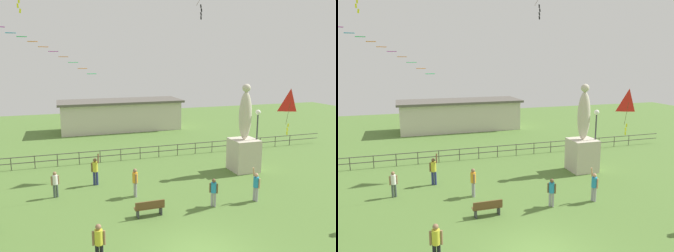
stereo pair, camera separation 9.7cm
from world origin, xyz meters
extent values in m
cube|color=beige|center=(7.12, 8.96, 1.13)|extent=(1.79, 1.79, 2.26)
ellipsoid|color=beige|center=(7.12, 8.96, 3.93)|extent=(0.90, 0.76, 3.34)
sphere|color=beige|center=(7.12, 8.96, 5.85)|extent=(0.56, 0.56, 0.56)
cylinder|color=#38383D|center=(7.93, 8.66, 2.02)|extent=(0.10, 0.10, 4.03)
sphere|color=white|center=(7.93, 8.66, 4.18)|extent=(0.36, 0.36, 0.36)
cube|color=brown|center=(-1.09, 4.08, 0.45)|extent=(1.50, 0.41, 0.06)
cube|color=brown|center=(-1.08, 3.90, 0.67)|extent=(1.50, 0.07, 0.36)
cube|color=#333338|center=(-1.69, 4.08, 0.23)|extent=(0.08, 0.36, 0.45)
cube|color=#333338|center=(-0.49, 4.08, 0.23)|extent=(0.08, 0.36, 0.45)
cylinder|color=#99999E|center=(4.96, 4.08, 0.41)|extent=(0.14, 0.14, 0.82)
cylinder|color=#99999E|center=(5.04, 3.94, 0.41)|extent=(0.14, 0.14, 0.82)
cylinder|color=#268CBF|center=(5.00, 4.01, 1.11)|extent=(0.30, 0.30, 0.58)
sphere|color=tan|center=(5.00, 4.01, 1.51)|extent=(0.22, 0.22, 0.22)
cylinder|color=tan|center=(4.94, 4.21, 1.62)|extent=(0.23, 0.18, 0.55)
cylinder|color=tan|center=(5.10, 3.84, 1.07)|extent=(0.09, 0.09, 0.55)
cylinder|color=navy|center=(-3.09, 9.25, 0.44)|extent=(0.15, 0.15, 0.88)
cylinder|color=navy|center=(-3.26, 9.30, 0.44)|extent=(0.15, 0.15, 0.88)
cylinder|color=gold|center=(-3.17, 9.28, 1.19)|extent=(0.32, 0.32, 0.62)
sphere|color=brown|center=(-3.17, 9.28, 1.62)|extent=(0.24, 0.24, 0.24)
cylinder|color=brown|center=(-2.98, 9.16, 1.74)|extent=(0.16, 0.24, 0.59)
cylinder|color=brown|center=(-3.38, 9.33, 1.15)|extent=(0.10, 0.10, 0.59)
cylinder|color=#99999E|center=(2.41, 4.14, 0.39)|extent=(0.13, 0.13, 0.79)
cylinder|color=#99999E|center=(2.53, 4.05, 0.39)|extent=(0.13, 0.13, 0.79)
cylinder|color=#268CBF|center=(2.47, 4.10, 1.06)|extent=(0.29, 0.29, 0.56)
sphere|color=brown|center=(2.47, 4.10, 1.45)|extent=(0.21, 0.21, 0.21)
cylinder|color=brown|center=(2.31, 4.21, 1.03)|extent=(0.09, 0.09, 0.53)
cylinder|color=brown|center=(2.62, 3.98, 1.03)|extent=(0.09, 0.09, 0.53)
cylinder|color=gold|center=(-3.96, 0.65, 1.15)|extent=(0.31, 0.31, 0.60)
sphere|color=#8C6647|center=(-3.96, 0.65, 1.56)|extent=(0.23, 0.23, 0.23)
cylinder|color=#8C6647|center=(-3.76, 0.61, 1.11)|extent=(0.09, 0.09, 0.57)
cylinder|color=#8C6647|center=(-4.17, 0.68, 1.11)|extent=(0.09, 0.09, 0.57)
cylinder|color=#99999E|center=(-1.21, 6.62, 0.42)|extent=(0.14, 0.14, 0.85)
cylinder|color=#99999E|center=(-1.22, 6.79, 0.42)|extent=(0.14, 0.14, 0.85)
cylinder|color=orange|center=(-1.21, 6.71, 1.14)|extent=(0.31, 0.31, 0.60)
sphere|color=#8C6647|center=(-1.21, 6.71, 1.56)|extent=(0.23, 0.23, 0.23)
cylinder|color=#8C6647|center=(-1.20, 6.50, 1.11)|extent=(0.09, 0.09, 0.57)
cylinder|color=#8C6647|center=(-1.23, 6.91, 1.11)|extent=(0.09, 0.09, 0.57)
cylinder|color=#3F4C47|center=(-5.63, 7.97, 0.39)|extent=(0.13, 0.13, 0.78)
cylinder|color=#3F4C47|center=(-5.48, 8.00, 0.39)|extent=(0.13, 0.13, 0.78)
cylinder|color=white|center=(-5.56, 7.98, 1.05)|extent=(0.28, 0.28, 0.55)
sphere|color=#8C6647|center=(-5.56, 7.98, 1.43)|extent=(0.21, 0.21, 0.21)
cylinder|color=#8C6647|center=(-5.74, 7.95, 1.02)|extent=(0.09, 0.09, 0.52)
cylinder|color=#8C6647|center=(-5.37, 8.02, 1.02)|extent=(0.09, 0.09, 0.52)
cube|color=black|center=(3.29, 8.14, 10.86)|extent=(0.10, 0.02, 0.20)
cube|color=black|center=(3.34, 8.17, 10.64)|extent=(0.10, 0.03, 0.20)
cube|color=black|center=(3.31, 8.15, 10.42)|extent=(0.12, 0.01, 0.21)
cube|color=black|center=(3.32, 8.16, 10.20)|extent=(0.09, 0.03, 0.20)
cube|color=yellow|center=(-6.59, 6.57, 10.42)|extent=(0.09, 0.02, 0.20)
cube|color=yellow|center=(-6.65, 6.54, 10.20)|extent=(0.08, 0.02, 0.20)
cube|color=yellow|center=(-6.57, 6.58, 9.98)|extent=(0.11, 0.04, 0.21)
pyramid|color=red|center=(6.81, 3.91, 5.48)|extent=(0.95, 0.90, 1.35)
cylinder|color=#4C381E|center=(6.94, 4.21, 4.81)|extent=(0.28, 0.61, 1.35)
cube|color=yellow|center=(7.03, 4.25, 4.13)|extent=(0.10, 0.01, 0.20)
cube|color=yellow|center=(6.96, 4.22, 3.91)|extent=(0.10, 0.04, 0.20)
cube|color=yellow|center=(6.96, 4.22, 3.69)|extent=(0.11, 0.01, 0.21)
cube|color=#198CD1|center=(-7.34, 9.19, 9.15)|extent=(0.53, 0.25, 0.03)
cube|color=#1EB759|center=(-6.81, 9.22, 8.97)|extent=(0.55, 0.29, 0.03)
cube|color=orange|center=(-6.28, 9.25, 8.72)|extent=(0.53, 0.24, 0.03)
cube|color=orange|center=(-5.75, 9.29, 8.44)|extent=(0.56, 0.31, 0.03)
cube|color=#B22DB2|center=(-5.22, 9.35, 8.19)|extent=(0.55, 0.28, 0.03)
cube|color=orange|center=(-4.69, 9.37, 7.90)|extent=(0.54, 0.25, 0.03)
cube|color=#1EB759|center=(-4.17, 9.44, 7.58)|extent=(0.57, 0.35, 0.03)
cube|color=orange|center=(-3.64, 9.50, 7.23)|extent=(0.53, 0.24, 0.03)
cube|color=#1EB759|center=(-3.11, 9.54, 6.91)|extent=(0.56, 0.31, 0.03)
cylinder|color=#4C4742|center=(-8.58, 14.00, 0.47)|extent=(0.06, 0.06, 0.95)
cylinder|color=#4C4742|center=(-7.00, 14.00, 0.47)|extent=(0.06, 0.06, 0.95)
cylinder|color=#4C4742|center=(-5.44, 14.00, 0.47)|extent=(0.06, 0.06, 0.95)
cylinder|color=#4C4742|center=(-3.88, 14.00, 0.47)|extent=(0.06, 0.06, 0.95)
cylinder|color=#4C4742|center=(-2.32, 14.00, 0.47)|extent=(0.06, 0.06, 0.95)
cylinder|color=#4C4742|center=(-0.73, 14.00, 0.47)|extent=(0.06, 0.06, 0.95)
cylinder|color=#4C4742|center=(0.81, 14.00, 0.47)|extent=(0.06, 0.06, 0.95)
cylinder|color=#4C4742|center=(2.36, 14.00, 0.47)|extent=(0.06, 0.06, 0.95)
cylinder|color=#4C4742|center=(3.96, 14.00, 0.47)|extent=(0.06, 0.06, 0.95)
cylinder|color=#4C4742|center=(5.53, 14.00, 0.47)|extent=(0.06, 0.06, 0.95)
cylinder|color=#4C4742|center=(7.07, 14.00, 0.47)|extent=(0.06, 0.06, 0.95)
cylinder|color=#4C4742|center=(8.68, 14.00, 0.47)|extent=(0.06, 0.06, 0.95)
cylinder|color=#4C4742|center=(10.21, 14.00, 0.47)|extent=(0.06, 0.06, 0.95)
cylinder|color=#4C4742|center=(11.78, 14.00, 0.47)|extent=(0.06, 0.06, 0.95)
cylinder|color=#4C4742|center=(13.36, 14.00, 0.47)|extent=(0.06, 0.06, 0.95)
cylinder|color=#4C4742|center=(14.91, 14.00, 0.47)|extent=(0.06, 0.06, 0.95)
cube|color=#4C4742|center=(0.00, 14.00, 0.91)|extent=(36.00, 0.05, 0.05)
cube|color=#4C4742|center=(0.00, 14.00, 0.47)|extent=(36.00, 0.05, 0.05)
cube|color=beige|center=(1.44, 26.00, 1.54)|extent=(12.93, 4.33, 3.08)
cube|color=#59544C|center=(1.44, 26.00, 3.20)|extent=(13.53, 4.93, 0.24)
camera|label=1|loc=(-5.10, -11.31, 7.72)|focal=36.19mm
camera|label=2|loc=(-5.01, -11.34, 7.72)|focal=36.19mm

